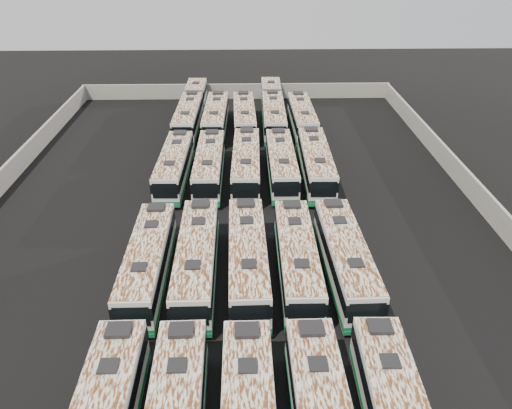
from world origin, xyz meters
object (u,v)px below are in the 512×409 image
object	(u,v)px
bus_midfront_left	(197,260)
bus_midfront_right	(297,258)
bus_midback_center	(246,164)
bus_midback_right	(281,164)
bus_midfront_center	(248,259)
bus_midfront_far_right	(345,258)
bus_midback_far_right	(316,163)
bus_back_left	(216,117)
bus_midback_far_left	(174,166)
bus_back_far_left	(191,109)
bus_midback_left	(209,165)
bus_back_center	(244,117)
bus_back_far_right	(302,117)
bus_back_right	(273,108)
bus_midfront_far_left	(148,262)

from	to	relation	value
bus_midfront_left	bus_midfront_right	size ratio (longest dim) A/B	1.02
bus_midback_center	bus_midback_right	bearing A→B (deg)	3.00
bus_midfront_left	bus_midfront_right	distance (m)	7.13
bus_midfront_center	bus_midfront_far_right	world-z (taller)	bus_midfront_center
bus_midback_far_right	bus_back_left	bearing A→B (deg)	128.54
bus_midback_far_left	bus_back_far_left	distance (m)	17.36
bus_midback_left	bus_midback_far_left	bearing A→B (deg)	179.90
bus_midback_right	bus_back_center	world-z (taller)	bus_back_center
bus_midfront_left	bus_midback_left	xyz separation A→B (m)	(-0.04, 16.09, -0.05)
bus_midback_right	bus_back_far_left	size ratio (longest dim) A/B	0.63
bus_back_left	bus_back_far_right	distance (m)	10.71
bus_midfront_left	bus_midback_center	xyz separation A→B (m)	(3.62, 16.13, 0.00)
bus_midfront_left	bus_back_center	bearing A→B (deg)	82.90
bus_midfront_center	bus_midfront_right	distance (m)	3.52
bus_back_far_left	bus_midback_center	bearing A→B (deg)	-66.96
bus_back_right	bus_back_far_right	size ratio (longest dim) A/B	1.60
bus_back_left	bus_midback_far_left	bearing A→B (deg)	-102.62
bus_midfront_left	bus_midback_right	world-z (taller)	bus_midfront_left
bus_midfront_left	bus_midback_far_right	world-z (taller)	bus_midback_far_right
bus_back_right	bus_midback_center	bearing A→B (deg)	-100.68
bus_midfront_far_right	bus_back_far_right	distance (m)	29.99
bus_midback_left	bus_midback_far_right	distance (m)	10.62
bus_midfront_right	bus_back_right	size ratio (longest dim) A/B	0.63
bus_midback_left	bus_back_center	world-z (taller)	bus_back_center
bus_back_left	bus_back_right	size ratio (longest dim) A/B	0.64
bus_midback_center	bus_back_right	distance (m)	17.72
bus_midfront_far_right	bus_back_far_right	size ratio (longest dim) A/B	1.02
bus_midfront_far_left	bus_midback_center	bearing A→B (deg)	66.07
bus_midfront_right	bus_midback_far_right	world-z (taller)	bus_midback_far_right
bus_back_far_right	bus_midfront_far_right	bearing A→B (deg)	-90.64
bus_midfront_right	bus_midback_left	size ratio (longest dim) A/B	1.01
bus_midback_far_left	bus_back_center	world-z (taller)	bus_back_center
bus_midfront_far_left	bus_midback_left	bearing A→B (deg)	77.69
bus_midfront_center	bus_midfront_left	bearing A→B (deg)	179.20
bus_midfront_far_right	bus_midback_far_left	size ratio (longest dim) A/B	1.03
bus_midback_left	bus_midback_center	distance (m)	3.66
bus_back_left	bus_midback_right	bearing A→B (deg)	-61.29
bus_midback_right	bus_back_far_left	bearing A→B (deg)	121.29
bus_midfront_far_left	bus_back_far_left	xyz separation A→B (m)	(0.08, 33.57, 0.03)
bus_midfront_left	bus_back_far_left	size ratio (longest dim) A/B	0.65
bus_midfront_left	bus_back_center	distance (m)	30.38
bus_midback_far_left	bus_midback_right	xyz separation A→B (m)	(10.65, 0.13, 0.02)
bus_midback_left	bus_back_far_left	bearing A→B (deg)	101.20
bus_back_right	bus_back_far_right	bearing A→B (deg)	-44.57
bus_midfront_right	bus_back_far_left	size ratio (longest dim) A/B	0.64
bus_midfront_left	bus_back_left	bearing A→B (deg)	89.59
bus_midfront_far_left	bus_midfront_center	world-z (taller)	bus_midfront_center
bus_midfront_far_right	bus_midback_far_left	bearing A→B (deg)	129.71
bus_midfront_far_left	bus_midback_far_right	xyz separation A→B (m)	(14.04, 16.27, 0.06)
bus_back_right	bus_back_far_right	world-z (taller)	bus_back_right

